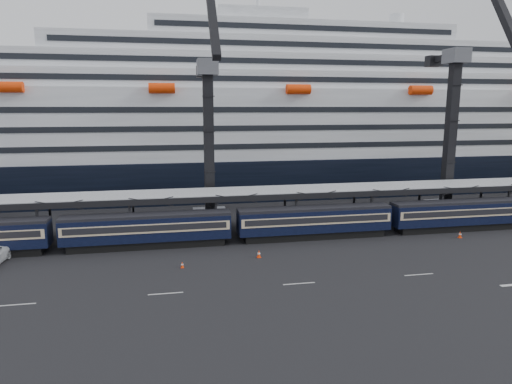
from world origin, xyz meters
TOP-DOWN VIEW (x-y plane):
  - ground at (0.00, 0.00)m, footprint 260.00×260.00m
  - train at (-4.65, 10.00)m, footprint 133.05×3.00m
  - canopy at (0.00, 14.00)m, footprint 130.00×6.25m
  - cruise_ship at (-1.08, 45.99)m, footprint 214.09×28.84m
  - crane_dark_near at (-20.00, 18.59)m, footprint 4.50×17.75m
  - crane_dark_mid at (15.00, 17.59)m, footprint 4.50×18.24m
  - traffic_cone_b at (-24.37, 2.26)m, footprint 0.34×0.34m
  - traffic_cone_c at (-16.17, 3.96)m, footprint 0.42×0.42m
  - traffic_cone_d at (9.74, 6.62)m, footprint 0.43×0.43m

SIDE VIEW (x-z plane):
  - ground at x=0.00m, z-range 0.00..0.00m
  - traffic_cone_b at x=-24.37m, z-range 0.00..0.67m
  - traffic_cone_c at x=-16.17m, z-range -0.01..0.84m
  - traffic_cone_d at x=9.74m, z-range -0.01..0.86m
  - train at x=-4.65m, z-range 0.18..4.23m
  - canopy at x=0.00m, z-range 2.49..8.01m
  - crane_dark_near at x=-20.00m, z-range -5.61..29.47m
  - cruise_ship at x=-1.08m, z-range -4.66..29.34m
  - crane_dark_mid at x=15.00m, z-range -6.46..33.18m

